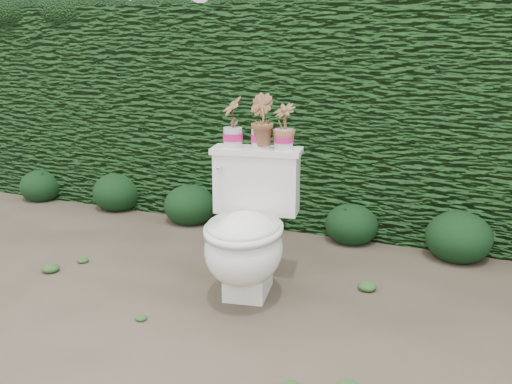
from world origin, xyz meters
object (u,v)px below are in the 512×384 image
at_px(toilet, 247,233).
at_px(potted_plant_right, 284,128).
at_px(potted_plant_left, 233,123).
at_px(potted_plant_center, 261,123).

height_order(toilet, potted_plant_right, potted_plant_right).
distance_m(potted_plant_left, potted_plant_right, 0.29).
bearing_deg(potted_plant_center, potted_plant_right, -130.80).
xyz_separation_m(potted_plant_left, potted_plant_right, (0.28, 0.05, -0.02)).
bearing_deg(toilet, potted_plant_center, 84.50).
bearing_deg(potted_plant_left, potted_plant_center, 60.45).
bearing_deg(toilet, potted_plant_left, 119.65).
bearing_deg(potted_plant_right, toilet, -92.06).
xyz_separation_m(toilet, potted_plant_left, (-0.18, 0.21, 0.55)).
height_order(potted_plant_left, potted_plant_center, potted_plant_center).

